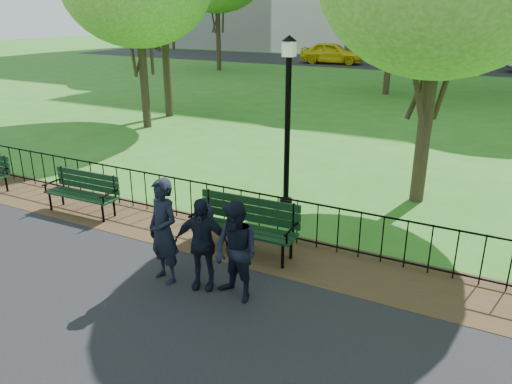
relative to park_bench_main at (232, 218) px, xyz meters
The scene contains 11 objects.
ground 1.36m from the park_bench_main, 93.26° to the right, with size 120.00×120.00×0.00m, color #32651A.
dirt_strip 0.73m from the park_bench_main, 101.98° to the left, with size 60.00×1.60×0.01m, color #352715.
far_street 33.82m from the park_bench_main, 90.11° to the left, with size 70.00×9.00×0.01m, color black.
iron_fence 0.84m from the park_bench_main, 94.71° to the left, with size 24.06×0.06×1.00m.
park_bench_main is the anchor object (origin of this frame).
park_bench_left_a 3.78m from the park_bench_main, behind, with size 1.74×0.59×0.98m.
lamppost 2.85m from the park_bench_main, 91.65° to the left, with size 0.33×0.33×3.70m.
person_left 1.48m from the park_bench_main, 106.90° to the right, with size 0.63×0.42×1.74m, color black.
person_mid 1.61m from the park_bench_main, 57.03° to the right, with size 0.76×0.40×1.57m, color black.
person_right 1.32m from the park_bench_main, 80.25° to the right, with size 0.88×0.36×1.51m, color black.
taxi 33.18m from the park_bench_main, 106.71° to the left, with size 1.98×4.91×1.67m, color yellow.
Camera 1 is at (4.31, -5.90, 4.21)m, focal length 35.00 mm.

